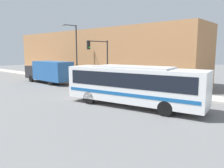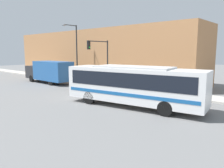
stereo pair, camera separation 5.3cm
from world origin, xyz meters
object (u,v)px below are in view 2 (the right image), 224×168
object	(u,v)px
delivery_truck	(49,71)
fire_hydrant	(169,89)
street_lamp	(75,48)
traffic_light_pole	(101,55)
pedestrian_near_corner	(138,80)
city_bus	(133,83)
parking_meter	(107,78)

from	to	relation	value
delivery_truck	fire_hydrant	bearing A→B (deg)	-79.33
delivery_truck	street_lamp	world-z (taller)	street_lamp
fire_hydrant	traffic_light_pole	xyz separation A→B (m)	(-0.97, 8.13, 3.23)
fire_hydrant	street_lamp	bearing A→B (deg)	90.18
fire_hydrant	pedestrian_near_corner	distance (m)	4.23
city_bus	parking_meter	world-z (taller)	city_bus
traffic_light_pole	street_lamp	distance (m)	5.90
delivery_truck	street_lamp	bearing A→B (deg)	-32.50
delivery_truck	city_bus	bearing A→B (deg)	-100.25
fire_hydrant	parking_meter	bearing A→B (deg)	90.00
traffic_light_pole	pedestrian_near_corner	bearing A→B (deg)	-67.20
delivery_truck	street_lamp	distance (m)	4.58
parking_meter	traffic_light_pole	bearing A→B (deg)	-177.90
fire_hydrant	pedestrian_near_corner	xyz separation A→B (m)	(0.70, 4.15, 0.48)
fire_hydrant	pedestrian_near_corner	world-z (taller)	pedestrian_near_corner
city_bus	street_lamp	size ratio (longest dim) A/B	1.46
delivery_truck	pedestrian_near_corner	xyz separation A→B (m)	(3.67, -11.62, -0.54)
city_bus	traffic_light_pole	xyz separation A→B (m)	(4.84, 8.10, 2.00)
traffic_light_pole	pedestrian_near_corner	distance (m)	5.12
pedestrian_near_corner	street_lamp	bearing A→B (deg)	94.36
parking_meter	street_lamp	distance (m)	6.76
parking_meter	street_lamp	bearing A→B (deg)	90.44
city_bus	street_lamp	xyz separation A→B (m)	(5.77, 13.87, 2.79)
fire_hydrant	pedestrian_near_corner	bearing A→B (deg)	80.42
city_bus	fire_hydrant	xyz separation A→B (m)	(5.82, -0.04, -1.23)
delivery_truck	pedestrian_near_corner	distance (m)	12.20
street_lamp	traffic_light_pole	bearing A→B (deg)	-99.16
city_bus	parking_meter	bearing A→B (deg)	45.57
traffic_light_pole	street_lamp	bearing A→B (deg)	80.84
delivery_truck	pedestrian_near_corner	bearing A→B (deg)	-72.47
parking_meter	city_bus	bearing A→B (deg)	-125.58
city_bus	parking_meter	size ratio (longest dim) A/B	8.97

